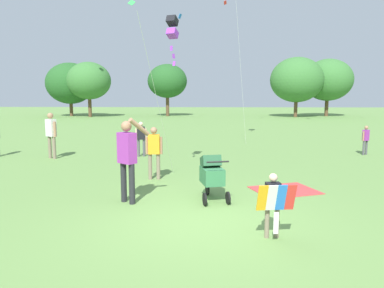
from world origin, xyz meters
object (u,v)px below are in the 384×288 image
object	(u,v)px
person_back_turned	(366,138)
stroller	(212,173)
kite_adult_black	(172,28)
child_with_butterfly_kite	(273,200)
person_kid_running	(141,136)
person_red_shirt	(51,132)
person_couple_left	(154,149)
person_adult_flyer	(127,154)
picnic_blanket	(285,190)

from	to	relation	value
person_back_turned	stroller	bearing A→B (deg)	-134.15
person_back_turned	kite_adult_black	bearing A→B (deg)	-153.94
child_with_butterfly_kite	stroller	size ratio (longest dim) A/B	0.97
person_kid_running	person_red_shirt	bearing A→B (deg)	-170.11
kite_adult_black	person_red_shirt	distance (m)	6.16
person_couple_left	person_kid_running	world-z (taller)	person_couple_left
person_adult_flyer	kite_adult_black	bearing A→B (deg)	76.90
child_with_butterfly_kite	person_kid_running	world-z (taller)	person_kid_running
person_back_turned	picnic_blanket	world-z (taller)	person_back_turned
person_couple_left	child_with_butterfly_kite	bearing A→B (deg)	-57.85
person_kid_running	person_back_turned	bearing A→B (deg)	4.62
stroller	person_red_shirt	bearing A→B (deg)	139.25
stroller	person_back_turned	xyz separation A→B (m)	(6.12, 6.30, 0.07)
stroller	person_kid_running	bearing A→B (deg)	115.02
person_couple_left	person_kid_running	distance (m)	3.83
kite_adult_black	person_back_turned	size ratio (longest dim) A/B	4.00
person_red_shirt	person_couple_left	distance (m)	5.29
kite_adult_black	person_back_turned	distance (m)	8.82
kite_adult_black	person_kid_running	size ratio (longest dim) A/B	3.46
person_couple_left	picnic_blanket	bearing A→B (deg)	-17.24
child_with_butterfly_kite	person_back_turned	world-z (taller)	person_back_turned
person_adult_flyer	person_back_turned	xyz separation A→B (m)	(7.95, 6.59, -0.41)
child_with_butterfly_kite	person_adult_flyer	world-z (taller)	person_adult_flyer
stroller	person_red_shirt	world-z (taller)	person_red_shirt
kite_adult_black	person_couple_left	size ratio (longest dim) A/B	3.13
stroller	person_kid_running	size ratio (longest dim) A/B	0.84
person_adult_flyer	person_kid_running	size ratio (longest dim) A/B	1.41
person_couple_left	picnic_blanket	distance (m)	3.66
person_adult_flyer	kite_adult_black	xyz separation A→B (m)	(0.71, 3.05, 3.16)
child_with_butterfly_kite	person_kid_running	xyz separation A→B (m)	(-3.58, 7.74, 0.13)
person_kid_running	child_with_butterfly_kite	bearing A→B (deg)	-65.18
picnic_blanket	person_red_shirt	bearing A→B (deg)	151.39
stroller	kite_adult_black	world-z (taller)	kite_adult_black
child_with_butterfly_kite	person_kid_running	bearing A→B (deg)	114.82
child_with_butterfly_kite	kite_adult_black	world-z (taller)	kite_adult_black
person_back_turned	picnic_blanket	bearing A→B (deg)	-128.22
kite_adult_black	person_back_turned	bearing A→B (deg)	26.06
kite_adult_black	person_red_shirt	world-z (taller)	kite_adult_black
person_kid_running	picnic_blanket	xyz separation A→B (m)	(4.44, -4.74, -0.78)
person_adult_flyer	stroller	bearing A→B (deg)	9.02
person_adult_flyer	kite_adult_black	world-z (taller)	kite_adult_black
picnic_blanket	person_adult_flyer	bearing A→B (deg)	-162.67
person_couple_left	stroller	bearing A→B (deg)	-50.39
kite_adult_black	person_kid_running	world-z (taller)	kite_adult_black
person_red_shirt	picnic_blanket	xyz separation A→B (m)	(7.66, -4.18, -0.99)
child_with_butterfly_kite	kite_adult_black	xyz separation A→B (m)	(-2.10, 4.91, 3.60)
picnic_blanket	kite_adult_black	bearing A→B (deg)	147.12
kite_adult_black	person_back_turned	xyz separation A→B (m)	(7.24, 3.54, -3.57)
person_adult_flyer	stroller	size ratio (longest dim) A/B	1.68
person_red_shirt	person_back_turned	bearing A→B (deg)	6.06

